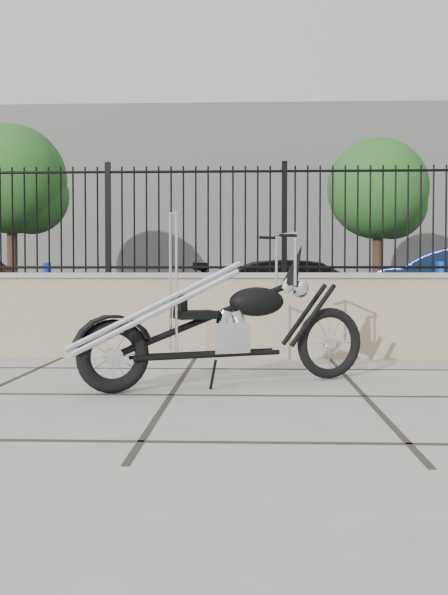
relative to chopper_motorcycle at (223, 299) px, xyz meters
name	(u,v)px	position (x,y,z in m)	size (l,w,h in m)	color
ground_plane	(171,395)	(-0.39, -0.45, -0.74)	(90.00, 90.00, 0.00)	#99968E
parking_lot	(226,310)	(-0.39, 12.05, -0.74)	(30.00, 30.00, 0.00)	black
retaining_wall	(196,315)	(-0.39, 2.05, -0.26)	(14.00, 0.36, 0.96)	gray
iron_fence	(196,220)	(-0.39, 2.05, 0.82)	(14.00, 0.08, 1.20)	black
background_building	(237,207)	(-0.39, 26.05, 3.26)	(22.00, 6.00, 8.00)	beige
chopper_motorcycle	(223,299)	(0.00, 0.00, 0.00)	(2.46, 0.43, 1.48)	black
car_black	(308,293)	(1.25, 6.54, -0.14)	(1.66, 4.09, 1.19)	black
bollard_a	(47,300)	(-2.84, 4.55, -0.18)	(0.13, 0.13, 1.11)	#0B38A5
bollard_b	(441,302)	(2.84, 3.78, -0.18)	(0.13, 0.13, 1.11)	blue
tree_left	(12,174)	(-7.30, 15.95, 3.33)	(3.44, 3.44, 5.81)	#382619
tree_right	(378,184)	(4.28, 16.57, 3.05)	(3.21, 3.21, 5.41)	#382619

